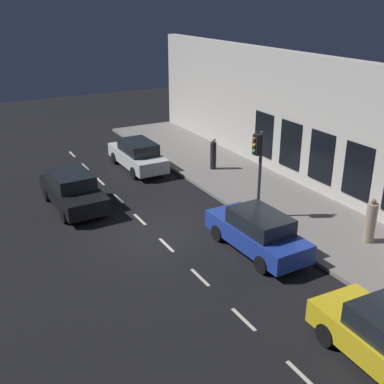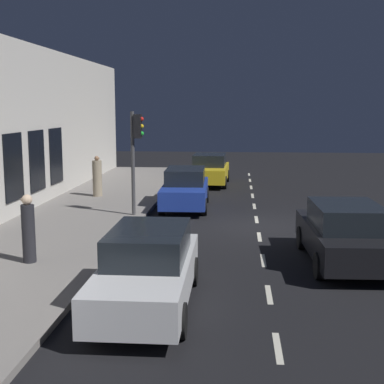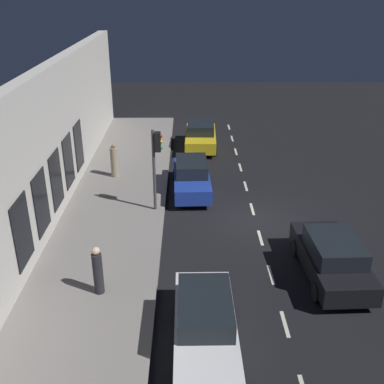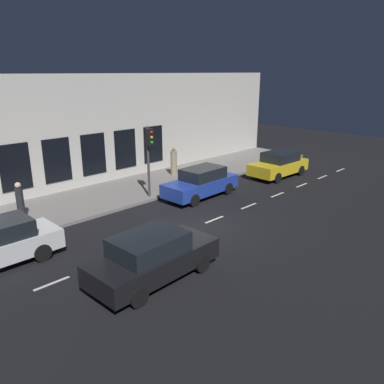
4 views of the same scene
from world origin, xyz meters
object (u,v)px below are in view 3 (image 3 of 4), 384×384
at_px(parked_car_0, 201,136).
at_px(parked_car_2, 332,257).
at_px(pedestrian_0, 115,162).
at_px(traffic_light, 156,155).
at_px(pedestrian_1, 98,271).
at_px(parked_car_3, 192,177).
at_px(parked_car_1, 205,324).

bearing_deg(parked_car_0, parked_car_2, 108.60).
distance_m(parked_car_2, pedestrian_0, 12.56).
distance_m(traffic_light, pedestrian_0, 4.94).
bearing_deg(pedestrian_1, pedestrian_0, 6.67).
bearing_deg(parked_car_0, parked_car_3, 86.34).
relative_size(parked_car_3, pedestrian_1, 2.60).
height_order(traffic_light, pedestrian_1, traffic_light).
bearing_deg(traffic_light, parked_car_0, -103.78).
distance_m(traffic_light, parked_car_0, 9.26).
height_order(traffic_light, pedestrian_0, traffic_light).
bearing_deg(parked_car_1, parked_car_0, -91.49).
relative_size(parked_car_1, pedestrian_1, 2.68).
relative_size(pedestrian_0, pedestrian_1, 1.02).
height_order(parked_car_0, parked_car_3, same).
distance_m(parked_car_0, pedestrian_1, 15.36).
bearing_deg(traffic_light, pedestrian_1, 75.47).
height_order(parked_car_1, parked_car_2, same).
bearing_deg(parked_car_1, traffic_light, -78.23).
relative_size(traffic_light, pedestrian_0, 2.10).
bearing_deg(parked_car_3, pedestrian_1, 67.74).
relative_size(parked_car_0, parked_car_3, 0.95).
bearing_deg(parked_car_3, pedestrian_0, -24.26).
height_order(parked_car_1, pedestrian_0, pedestrian_0).
bearing_deg(parked_car_2, pedestrian_1, -174.51).
bearing_deg(pedestrian_1, parked_car_0, -12.47).
xyz_separation_m(parked_car_1, pedestrian_0, (4.28, -12.35, 0.16)).
xyz_separation_m(parked_car_2, pedestrian_0, (8.81, -8.95, 0.16)).
height_order(parked_car_0, pedestrian_1, pedestrian_1).
bearing_deg(pedestrian_0, parked_car_2, 35.72).
relative_size(parked_car_0, pedestrian_0, 2.43).
distance_m(parked_car_1, parked_car_2, 5.66).
xyz_separation_m(parked_car_0, parked_car_3, (0.62, 6.55, -0.00)).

